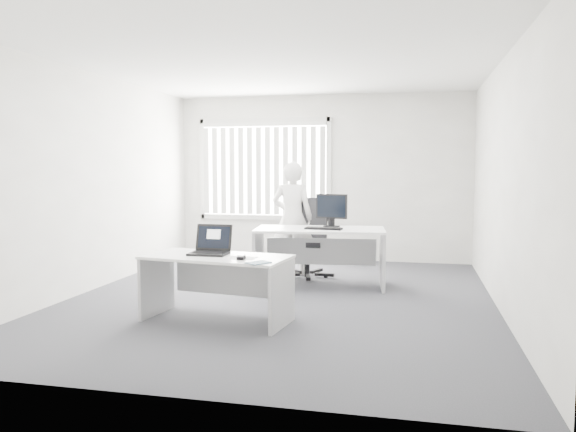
% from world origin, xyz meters
% --- Properties ---
extents(ground, '(6.00, 6.00, 0.00)m').
position_xyz_m(ground, '(0.00, 0.00, 0.00)').
color(ground, '#424248').
rests_on(ground, ground).
extents(wall_back, '(5.00, 0.02, 2.80)m').
position_xyz_m(wall_back, '(0.00, 3.00, 1.40)').
color(wall_back, silver).
rests_on(wall_back, ground).
extents(wall_front, '(5.00, 0.02, 2.80)m').
position_xyz_m(wall_front, '(0.00, -3.00, 1.40)').
color(wall_front, silver).
rests_on(wall_front, ground).
extents(wall_left, '(0.02, 6.00, 2.80)m').
position_xyz_m(wall_left, '(-2.50, 0.00, 1.40)').
color(wall_left, silver).
rests_on(wall_left, ground).
extents(wall_right, '(0.02, 6.00, 2.80)m').
position_xyz_m(wall_right, '(2.50, 0.00, 1.40)').
color(wall_right, silver).
rests_on(wall_right, ground).
extents(ceiling, '(5.00, 6.00, 0.02)m').
position_xyz_m(ceiling, '(0.00, 0.00, 2.80)').
color(ceiling, silver).
rests_on(ceiling, wall_back).
extents(window, '(2.32, 0.06, 1.76)m').
position_xyz_m(window, '(-1.00, 2.96, 1.55)').
color(window, beige).
rests_on(window, wall_back).
extents(blinds, '(2.20, 0.10, 1.50)m').
position_xyz_m(blinds, '(-1.00, 2.90, 1.52)').
color(blinds, silver).
rests_on(blinds, wall_back).
extents(desk_near, '(1.57, 0.89, 0.68)m').
position_xyz_m(desk_near, '(-0.42, -1.08, 0.49)').
color(desk_near, white).
rests_on(desk_near, ground).
extents(desk_far, '(1.78, 0.97, 0.78)m').
position_xyz_m(desk_far, '(0.34, 0.83, 0.56)').
color(desk_far, white).
rests_on(desk_far, ground).
extents(office_chair, '(0.69, 0.69, 1.14)m').
position_xyz_m(office_chair, '(0.06, 1.48, 0.35)').
color(office_chair, black).
rests_on(office_chair, ground).
extents(person, '(0.62, 0.41, 1.67)m').
position_xyz_m(person, '(-0.19, 1.59, 0.83)').
color(person, silver).
rests_on(person, ground).
extents(laptop, '(0.40, 0.35, 0.30)m').
position_xyz_m(laptop, '(-0.52, -1.04, 0.83)').
color(laptop, black).
rests_on(laptop, desk_near).
extents(paper_sheet, '(0.34, 0.25, 0.00)m').
position_xyz_m(paper_sheet, '(-0.13, -1.16, 0.68)').
color(paper_sheet, white).
rests_on(paper_sheet, desk_near).
extents(mouse, '(0.08, 0.12, 0.05)m').
position_xyz_m(mouse, '(-0.10, -1.25, 0.70)').
color(mouse, silver).
rests_on(mouse, paper_sheet).
extents(booklet, '(0.25, 0.26, 0.01)m').
position_xyz_m(booklet, '(0.12, -1.42, 0.68)').
color(booklet, white).
rests_on(booklet, desk_near).
extents(keyboard, '(0.50, 0.21, 0.02)m').
position_xyz_m(keyboard, '(0.41, 0.72, 0.79)').
color(keyboard, black).
rests_on(keyboard, desk_far).
extents(monitor, '(0.46, 0.23, 0.45)m').
position_xyz_m(monitor, '(0.46, 1.07, 1.00)').
color(monitor, black).
rests_on(monitor, desk_far).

